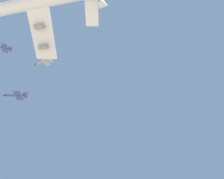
# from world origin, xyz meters

# --- Properties ---
(carrier_jet) EXTENTS (59.65, 63.15, 22.09)m
(carrier_jet) POSITION_xyz_m (27.47, 95.84, 98.15)
(carrier_jet) COLOR white
(chase_jet_lead) EXTENTS (12.34, 13.29, 4.00)m
(chase_jet_lead) POSITION_xyz_m (78.32, 77.51, 80.50)
(chase_jet_lead) COLOR #38478C
(chase_jet_left_wing) EXTENTS (10.07, 14.65, 4.00)m
(chase_jet_left_wing) POSITION_xyz_m (91.08, 103.75, 127.62)
(chase_jet_left_wing) COLOR #38478C
(chase_jet_right_wing) EXTENTS (14.64, 10.08, 4.00)m
(chase_jet_right_wing) POSITION_xyz_m (68.57, 74.20, 112.77)
(chase_jet_right_wing) COLOR #999EA3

